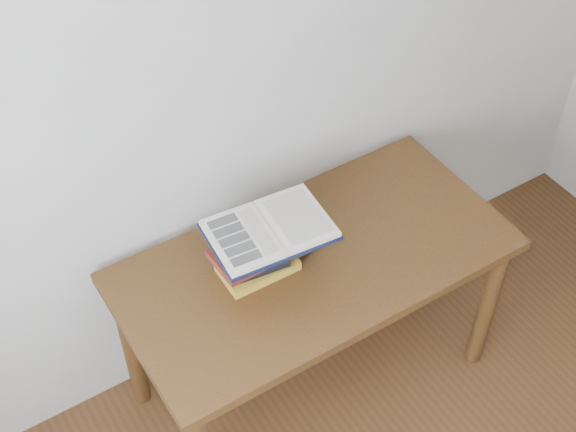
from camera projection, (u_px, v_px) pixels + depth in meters
desk at (315, 277)px, 2.71m from camera, size 1.31×0.66×0.70m
book_stack at (254, 253)px, 2.55m from camera, size 0.26×0.18×0.15m
open_book at (270, 229)px, 2.50m from camera, size 0.40×0.30×0.03m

